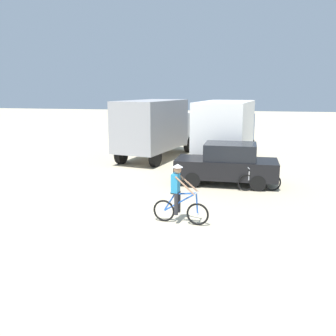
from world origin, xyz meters
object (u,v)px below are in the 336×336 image
Objects in this scene: sedan_parked at (227,164)px; bicycle_spare at (259,181)px; box_truck_avon_van at (227,129)px; box_truck_grey_hauler at (156,126)px; cyclist_orange_shirt at (179,196)px.

bicycle_spare is at bearing -30.96° from sedan_parked.
box_truck_avon_van is at bearing 106.65° from bicycle_spare.
box_truck_grey_hauler is at bearing 132.89° from bicycle_spare.
cyclist_orange_shirt is at bearing -120.86° from bicycle_spare.
sedan_parked is at bearing 149.04° from bicycle_spare.
box_truck_grey_hauler is 3.89× the size of cyclist_orange_shirt.
box_truck_avon_van reaches higher than cyclist_orange_shirt.
box_truck_grey_hauler is at bearing 129.36° from sedan_parked.
sedan_parked is 5.09m from cyclist_orange_shirt.
bicycle_spare is (2.49, 4.17, -0.45)m from cyclist_orange_shirt.
cyclist_orange_shirt is at bearing -95.52° from box_truck_avon_van.
bicycle_spare is (1.31, -0.78, -0.48)m from sedan_parked.
box_truck_avon_van reaches higher than sedan_parked.
box_truck_avon_van reaches higher than bicycle_spare.
bicycle_spare is (5.67, -6.11, -1.48)m from box_truck_grey_hauler.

